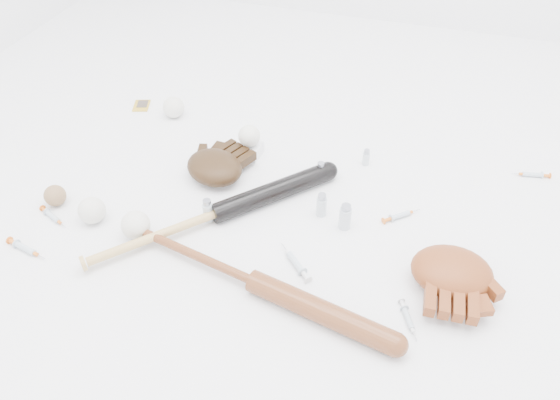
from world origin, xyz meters
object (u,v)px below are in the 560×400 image
(bat_wood, at_px, (254,282))
(glove_dark, at_px, (214,167))
(pedestal, at_px, (250,150))
(bat_dark, at_px, (216,213))

(bat_wood, distance_m, glove_dark, 0.48)
(glove_dark, xyz_separation_m, pedestal, (0.07, 0.14, -0.02))
(glove_dark, relative_size, pedestal, 3.11)
(bat_dark, height_order, pedestal, bat_dark)
(bat_dark, bearing_deg, pedestal, 45.31)
(bat_dark, relative_size, bat_wood, 1.03)
(bat_wood, distance_m, pedestal, 0.58)
(bat_dark, xyz_separation_m, pedestal, (-0.02, 0.33, -0.01))
(bat_wood, relative_size, pedestal, 11.04)
(bat_wood, relative_size, glove_dark, 3.56)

